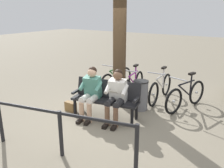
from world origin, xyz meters
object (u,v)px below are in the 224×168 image
Objects in this scene: person_companion at (91,90)px; bicycle_orange at (133,85)px; handbag at (71,107)px; bicycle_red at (186,96)px; bicycle_green at (160,88)px; bench at (106,96)px; bicycle_black at (116,80)px; person_reading at (116,94)px; litter_bin at (141,95)px; tree_trunk at (120,34)px.

person_companion is 0.72× the size of bicycle_orange.
handbag is 0.18× the size of bicycle_red.
person_companion is 2.16m from bicycle_green.
bicycle_black reaches higher than bench.
bench is 1.38× the size of person_reading.
bicycle_black is (1.14, -1.83, -0.31)m from person_reading.
litter_bin is (-1.42, -1.06, 0.26)m from handbag.
bicycle_green is 0.79m from bicycle_orange.
bicycle_red is at bearing -145.40° from litter_bin.
handbag is 0.18× the size of bicycle_green.
bicycle_red and bicycle_black have the same top height.
tree_trunk is at bearing -72.36° from person_reading.
handbag is at bearing -41.28° from bicycle_green.
person_reading and person_companion have the same top height.
bicycle_green is at bearing -129.60° from handbag.
tree_trunk is at bearing -15.79° from litter_bin.
person_companion is 0.32× the size of tree_trunk.
bench is 2.07m from bicycle_red.
person_reading is at bearing 79.77° from litter_bin.
handbag is 0.39× the size of litter_bin.
litter_bin is at bearing 56.96° from bicycle_black.
bicycle_black is at bearing -93.62° from bicycle_green.
tree_trunk is 1.89m from bicycle_green.
bicycle_orange reaches higher than litter_bin.
person_reading is at bearing 7.35° from bicycle_orange.
litter_bin is at bearing 164.21° from tree_trunk.
litter_bin is 0.46× the size of bicycle_green.
bicycle_red is at bearing -146.93° from person_companion.
bicycle_black is at bearing -79.96° from bicycle_red.
tree_trunk is 1.74m from bicycle_black.
litter_bin is at bearing -111.04° from person_reading.
person_reading is at bearing 152.56° from bench.
bench is at bearing -23.84° from bicycle_green.
tree_trunk is at bearing -27.35° from bicycle_orange.
litter_bin is 0.46× the size of bicycle_black.
handbag is 2.01m from bicycle_black.
bicycle_green reaches higher than bench.
bicycle_green is (0.78, -0.22, 0.00)m from bicycle_red.
bicycle_black is (2.26, -0.27, 0.00)m from bicycle_red.
person_companion is 0.84m from handbag.
person_companion is 2.04m from bicycle_black.
person_reading is 0.74× the size of bicycle_red.
person_companion is at bearing 52.22° from litter_bin.
handbag is at bearing -7.51° from person_companion.
person_reading reaches higher than bicycle_black.
tree_trunk is 2.21× the size of bicycle_green.
person_reading is 1.00× the size of person_companion.
person_reading is 0.71× the size of bicycle_green.
bicycle_red and bicycle_orange have the same top height.
bicycle_black is (-0.12, -1.99, 0.24)m from handbag.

